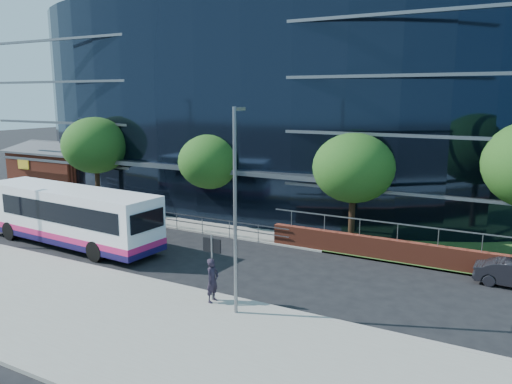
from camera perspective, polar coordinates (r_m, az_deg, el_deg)
The scene contains 16 objects.
ground at distance 25.21m, azimuth -11.57°, elevation -9.07°, with size 200.00×200.00×0.00m, color black.
pavement_near at distance 21.91m, azimuth -20.23°, elevation -12.48°, with size 80.00×8.00×0.15m, color gray.
kerb at distance 24.48m, azimuth -13.10°, elevation -9.55°, with size 80.00×0.25×0.16m, color gray.
yellow_line_outer at distance 24.64m, azimuth -12.78°, elevation -9.58°, with size 80.00×0.08×0.01m, color gold.
yellow_line_inner at distance 24.75m, azimuth -12.55°, elevation -9.48°, with size 80.00×0.08×0.01m, color gold.
far_forecourt at distance 37.04m, azimuth -7.69°, elevation -2.38°, with size 50.00×8.00×0.10m, color gray.
glass_office at distance 43.41m, azimuth 2.07°, elevation 10.25°, with size 44.00×23.10×16.00m.
brick_pavilion at distance 49.39m, azimuth -21.12°, elevation 2.55°, with size 8.60×6.66×4.40m.
guard_railings at distance 35.13m, azimuth -14.23°, elevation -2.07°, with size 24.00×0.05×1.10m.
street_sign at distance 20.72m, azimuth -5.05°, elevation -7.05°, with size 0.85×0.09×2.80m.
tree_far_a at distance 39.40m, azimuth -17.88°, elevation 5.09°, with size 4.95×4.95×6.98m.
tree_far_b at distance 33.38m, azimuth -5.25°, elevation 3.47°, with size 4.29×4.29×6.05m.
tree_far_c at distance 28.52m, azimuth 11.09°, elevation 2.69°, with size 4.62×4.62×6.51m.
streetlight_east at distance 18.86m, azimuth -2.37°, elevation -1.60°, with size 0.15×0.77×8.00m.
city_bus at distance 30.56m, azimuth -20.40°, elevation -2.55°, with size 12.41×3.51×3.32m.
pedestrian at distance 20.90m, azimuth -4.99°, elevation -10.02°, with size 0.67×0.44×1.84m, color black.
Camera 1 is at (15.53, -17.92, 8.54)m, focal length 35.00 mm.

